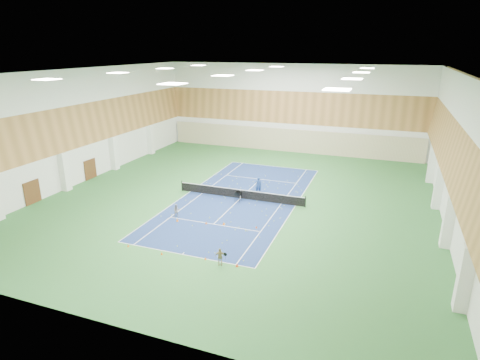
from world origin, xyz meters
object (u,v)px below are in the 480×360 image
child_apron (220,257)px  ball_cart (238,197)px  tennis_net (240,193)px  child_court (177,211)px  coach (258,185)px

child_apron → ball_cart: bearing=83.0°
tennis_net → child_court: child_court is taller
coach → ball_cart: size_ratio=1.73×
coach → child_court: coach is taller
coach → child_court: (-4.83, -8.09, -0.28)m
child_apron → coach: bearing=75.9°
tennis_net → child_court: 7.10m
coach → child_apron: 14.35m
child_court → ball_cart: size_ratio=1.16×
coach → ball_cart: bearing=45.4°
tennis_net → coach: 2.35m
child_court → coach: bearing=26.2°
tennis_net → ball_cart: (0.08, -0.79, -0.05)m
child_apron → tennis_net: bearing=82.5°
child_apron → ball_cart: child_apron is taller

